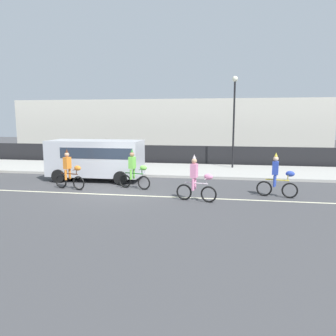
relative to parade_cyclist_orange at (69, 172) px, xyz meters
name	(u,v)px	position (x,y,z in m)	size (l,w,h in m)	color
ground_plane	(117,192)	(2.40, -0.27, -0.84)	(80.00, 80.00, 0.00)	#424244
road_centre_line	(113,195)	(2.40, -0.77, -0.84)	(36.00, 0.14, 0.01)	beige
sidewalk_curb	(148,169)	(2.40, 6.23, -0.77)	(60.00, 5.00, 0.15)	#ADAAA3
fence_line	(157,155)	(2.40, 9.13, -0.14)	(40.00, 0.08, 1.40)	black
building_backdrop	(170,127)	(2.03, 17.73, 1.66)	(28.00, 8.00, 5.01)	beige
parade_cyclist_orange	(69,172)	(0.00, 0.00, 0.00)	(1.68, 0.60, 1.92)	black
parade_cyclist_lime	(134,172)	(3.02, 0.60, 0.00)	(1.68, 0.61, 1.92)	black
parade_cyclist_pink	(197,181)	(6.15, -1.30, 0.00)	(1.69, 0.57, 1.92)	black
parade_cyclist_cobalt	(278,178)	(9.50, -0.03, 0.00)	(1.69, 0.56, 1.92)	black
parked_van_silver	(97,157)	(0.43, 2.43, 0.44)	(5.00, 2.22, 2.18)	silver
street_lamp_post	(234,108)	(7.82, 7.39, 3.15)	(0.36, 0.36, 5.86)	black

